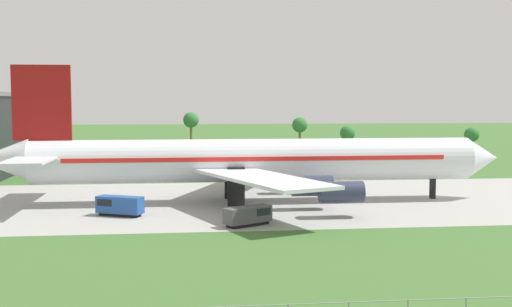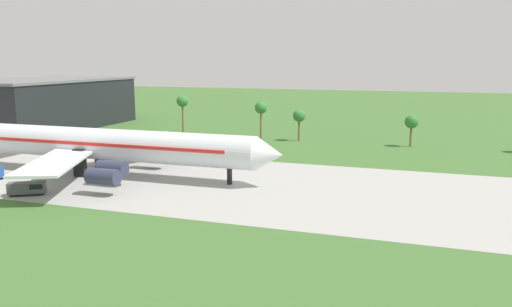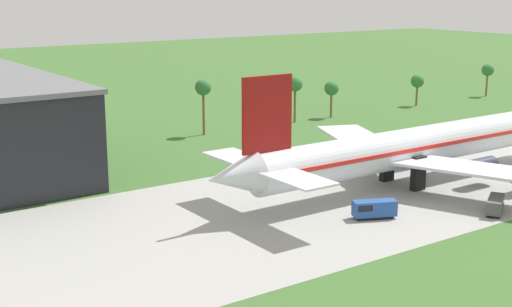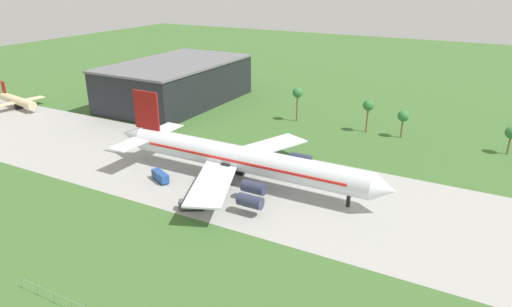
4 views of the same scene
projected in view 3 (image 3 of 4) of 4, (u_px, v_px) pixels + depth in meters
jet_airliner at (412, 147)px, 117.24m from camera, size 78.23×51.98×20.15m
baggage_tug at (373, 209)px, 100.57m from camera, size 6.46×4.36×2.60m
catering_van at (495, 204)px, 103.15m from camera, size 6.22×4.86×2.32m
palm_tree_row at (357, 82)px, 180.53m from camera, size 101.07×3.60×12.35m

